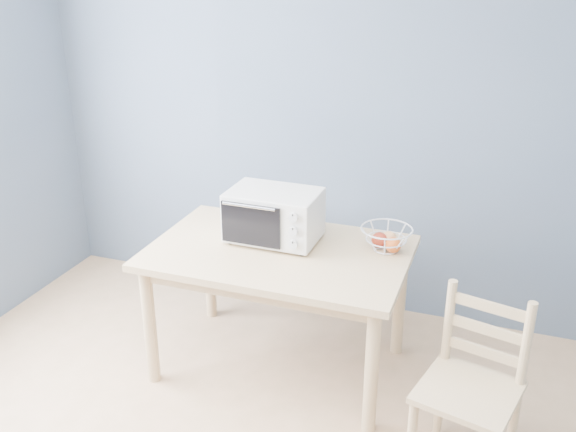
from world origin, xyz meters
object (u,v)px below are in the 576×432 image
(fruit_basket, at_px, (387,239))
(toaster_oven, at_px, (271,214))
(dining_chair, at_px, (471,391))
(dining_table, at_px, (279,266))

(fruit_basket, bearing_deg, toaster_oven, -171.99)
(dining_chair, bearing_deg, dining_table, 170.80)
(toaster_oven, xyz_separation_m, dining_chair, (1.18, -0.57, -0.47))
(toaster_oven, distance_m, fruit_basket, 0.65)
(toaster_oven, bearing_deg, dining_chair, -25.09)
(dining_table, distance_m, dining_chair, 1.20)
(dining_table, height_order, toaster_oven, toaster_oven)
(toaster_oven, relative_size, fruit_basket, 1.59)
(toaster_oven, xyz_separation_m, fruit_basket, (0.64, 0.09, -0.09))
(toaster_oven, bearing_deg, fruit_basket, 8.74)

